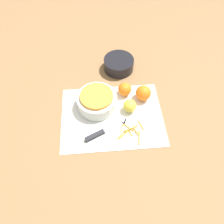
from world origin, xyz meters
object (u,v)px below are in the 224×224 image
bowl_speckled (97,100)px  orange_right (143,93)px  orange_left (125,89)px  bowl_dark (119,64)px  lemon (130,106)px  knife (99,133)px

bowl_speckled → orange_right: bearing=6.9°
orange_left → orange_right: orange_right is taller
bowl_dark → lemon: 0.29m
orange_right → orange_left: bearing=157.9°
orange_right → bowl_dark: bearing=114.0°
bowl_speckled → orange_left: size_ratio=2.84×
bowl_dark → orange_left: bearing=-86.5°
bowl_speckled → bowl_dark: bowl_speckled is taller
orange_left → orange_right: size_ratio=0.88×
knife → lemon: 0.20m
orange_left → orange_right: 0.09m
bowl_speckled → orange_left: (0.14, 0.06, -0.01)m
bowl_dark → lemon: bearing=-85.2°
bowl_speckled → knife: 0.16m
orange_right → bowl_speckled: bearing=-173.1°
orange_left → lemon: 0.10m
bowl_speckled → orange_right: (0.23, 0.03, -0.00)m
orange_left → lemon: (0.01, -0.10, -0.00)m
orange_right → lemon: orange_right is taller
bowl_speckled → orange_left: 0.15m
knife → lemon: (0.15, 0.12, 0.02)m
bowl_speckled → knife: size_ratio=0.92×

